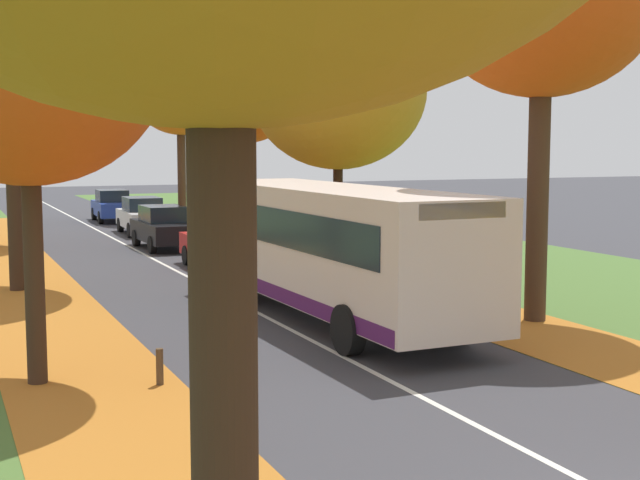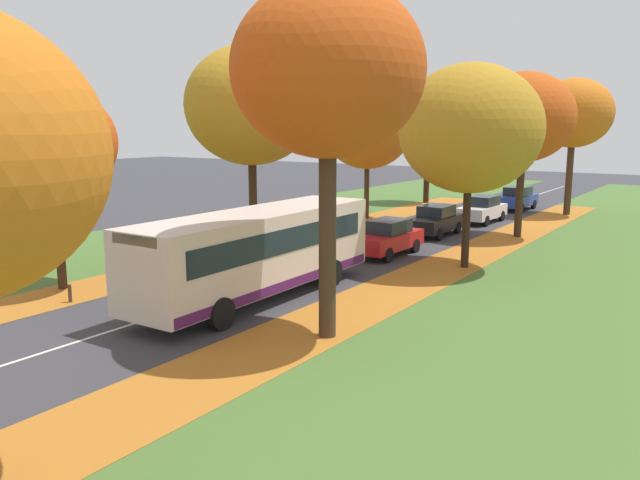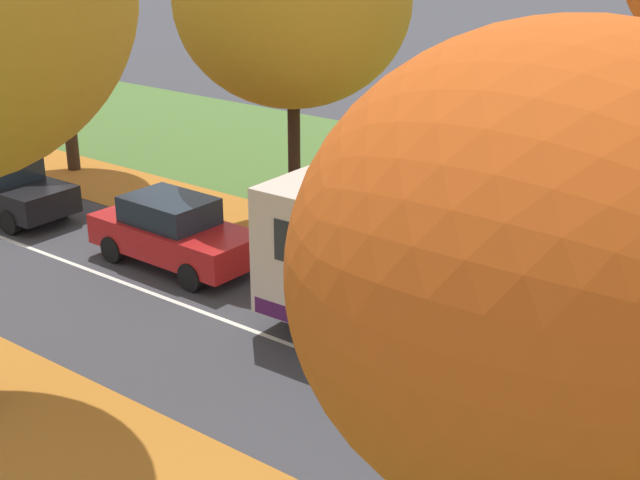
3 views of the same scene
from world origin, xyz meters
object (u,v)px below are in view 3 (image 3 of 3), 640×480
(tree_right_mid, at_px, (293,0))
(bus, at_px, (536,299))
(car_red_lead, at_px, (174,232))
(car_black_following, at_px, (3,186))
(tree_left_near, at_px, (564,275))

(tree_right_mid, relative_size, bus, 0.79)
(car_red_lead, relative_size, car_black_following, 1.00)
(car_red_lead, bearing_deg, bus, -91.07)
(bus, bearing_deg, car_red_lead, 88.93)
(bus, height_order, car_black_following, bus)
(car_black_following, bearing_deg, car_red_lead, -86.69)
(car_red_lead, bearing_deg, tree_right_mid, -6.11)
(tree_right_mid, height_order, bus, tree_right_mid)
(car_red_lead, xyz_separation_m, car_black_following, (-0.35, 6.12, 0.00))
(tree_left_near, height_order, bus, tree_left_near)
(tree_right_mid, xyz_separation_m, car_black_following, (-4.23, 6.53, -4.87))
(tree_right_mid, xyz_separation_m, car_red_lead, (-3.88, 0.42, -4.87))
(tree_right_mid, height_order, car_black_following, tree_right_mid)
(tree_right_mid, relative_size, car_black_following, 1.96)
(tree_left_near, xyz_separation_m, tree_right_mid, (10.71, 11.49, 0.46))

